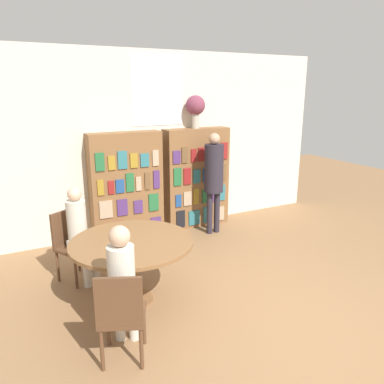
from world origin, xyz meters
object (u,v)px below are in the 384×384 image
librarian_standing (214,173)px  reading_table (132,249)px  seated_reader_right (123,281)px  flower_vase (196,107)px  bookshelf_right (196,178)px  seated_reader_left (80,230)px  chair_left_side (71,241)px  bookshelf_left (126,186)px  chair_near_camera (121,313)px

librarian_standing → reading_table: bearing=-143.1°
seated_reader_right → flower_vase: bearing=75.2°
flower_vase → reading_table: bearing=-133.4°
bookshelf_right → seated_reader_left: 2.58m
seated_reader_left → flower_vase: bearing=178.2°
seated_reader_left → chair_left_side: bearing=-90.0°
bookshelf_left → seated_reader_right: bearing=-108.6°
reading_table → seated_reader_left: seated_reader_left is taller
flower_vase → librarian_standing: flower_vase is taller
flower_vase → reading_table: flower_vase is taller
bookshelf_left → chair_near_camera: bearing=-109.0°
chair_near_camera → librarian_standing: librarian_standing is taller
reading_table → chair_left_side: (-0.51, 0.89, -0.14)m
bookshelf_left → seated_reader_right: bookshelf_left is taller
flower_vase → seated_reader_left: 2.92m
bookshelf_right → reading_table: size_ratio=1.26×
reading_table → seated_reader_left: (-0.42, 0.73, 0.05)m
librarian_standing → chair_left_side: bearing=-167.4°
flower_vase → seated_reader_right: size_ratio=0.44×
bookshelf_left → reading_table: 2.03m
flower_vase → reading_table: (-1.84, -1.94, -1.45)m
flower_vase → chair_left_side: bearing=-156.0°
seated_reader_right → librarian_standing: (2.26, 2.21, 0.34)m
chair_left_side → seated_reader_left: (0.09, -0.16, 0.19)m
chair_left_side → librarian_standing: librarian_standing is taller
bookshelf_left → seated_reader_right: size_ratio=1.38×
bookshelf_left → chair_left_side: size_ratio=1.92×
reading_table → chair_left_side: 1.04m
bookshelf_right → seated_reader_right: (-2.20, -2.71, -0.15)m
chair_near_camera → librarian_standing: size_ratio=0.53×
chair_near_camera → seated_reader_right: (0.07, 0.17, 0.21)m
flower_vase → librarian_standing: 1.17m
seated_reader_right → reading_table: bearing=90.0°
bookshelf_left → chair_left_side: bookshelf_left is taller
chair_near_camera → seated_reader_left: 1.68m
chair_left_side → reading_table: bearing=90.0°
bookshelf_left → chair_near_camera: 3.06m
reading_table → chair_near_camera: 1.04m
seated_reader_right → librarian_standing: bearing=68.4°
seated_reader_right → librarian_standing: librarian_standing is taller
chair_near_camera → seated_reader_left: bearing=114.1°
bookshelf_right → chair_left_side: (-2.37, -1.04, -0.36)m
bookshelf_left → chair_left_side: 1.55m
chair_near_camera → seated_reader_right: size_ratio=0.72×
bookshelf_right → reading_table: 2.69m
bookshelf_right → chair_left_side: bearing=-156.2°
chair_near_camera → chair_left_side: same height
reading_table → seated_reader_left: 0.84m
seated_reader_left → seated_reader_right: bearing=63.0°
flower_vase → reading_table: size_ratio=0.40×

